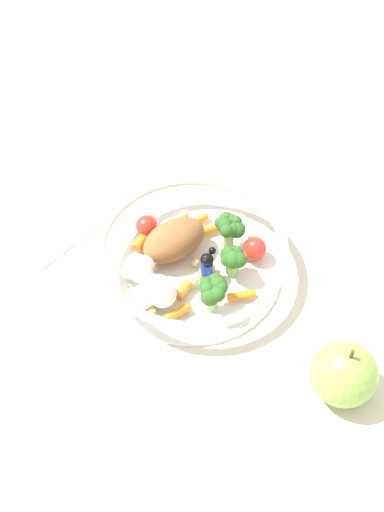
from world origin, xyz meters
TOP-DOWN VIEW (x-y plane):
  - ground_plane at (0.00, 0.00)m, footprint 2.40×2.40m
  - food_container at (0.03, -0.00)m, footprint 0.23×0.23m
  - loose_apple at (-0.04, 0.21)m, footprint 0.07×0.07m
  - folded_napkin at (0.15, -0.16)m, footprint 0.14×0.15m

SIDE VIEW (x-z plane):
  - ground_plane at x=0.00m, z-range 0.00..0.00m
  - folded_napkin at x=0.15m, z-range 0.00..0.01m
  - food_container at x=0.03m, z-range 0.00..0.06m
  - loose_apple at x=-0.04m, z-range -0.01..0.08m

